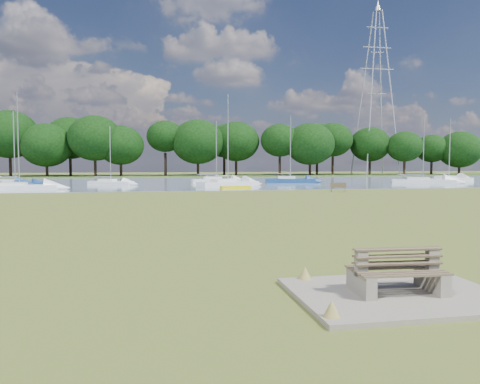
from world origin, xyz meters
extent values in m
plane|color=olive|center=(0.00, 0.00, 0.00)|extent=(220.00, 220.00, 0.00)
cube|color=gray|center=(0.00, 42.00, 0.00)|extent=(220.00, 40.00, 0.10)
cube|color=#4C6626|center=(0.00, 72.00, 0.00)|extent=(220.00, 20.00, 0.40)
cube|color=gray|center=(0.00, -14.00, 0.05)|extent=(4.20, 3.20, 0.10)
cube|color=gray|center=(-0.77, -13.96, 0.33)|extent=(0.29, 1.09, 0.45)
cube|color=gray|center=(-0.77, -13.96, 0.74)|extent=(0.24, 0.20, 0.56)
cube|color=gray|center=(0.77, -14.04, 0.33)|extent=(0.29, 1.09, 0.45)
cube|color=gray|center=(0.77, -14.04, 0.74)|extent=(0.24, 0.20, 0.56)
cube|color=brown|center=(-0.02, -14.34, 0.56)|extent=(1.87, 0.51, 0.04)
cube|color=brown|center=(0.00, -14.08, 0.87)|extent=(1.85, 0.24, 0.45)
cube|color=brown|center=(0.02, -13.66, 0.56)|extent=(1.87, 0.51, 0.04)
cube|color=brown|center=(0.00, -13.92, 0.87)|extent=(1.85, 0.24, 0.45)
cube|color=brown|center=(11.76, 18.64, 0.22)|extent=(0.25, 0.42, 0.44)
cube|color=brown|center=(12.88, 18.12, 0.22)|extent=(0.25, 0.42, 0.44)
cube|color=brown|center=(12.32, 18.38, 0.44)|extent=(1.48, 0.99, 0.05)
cube|color=brown|center=(12.24, 18.21, 0.67)|extent=(1.32, 0.64, 0.43)
cube|color=yellow|center=(3.60, 24.00, 0.21)|extent=(3.32, 1.46, 0.32)
cylinder|color=#A6AAB1|center=(39.82, 67.50, 17.34)|extent=(0.26, 0.26, 34.28)
cylinder|color=#A6AAB1|center=(44.83, 67.50, 17.34)|extent=(0.26, 0.26, 34.28)
cylinder|color=#A6AAB1|center=(39.82, 72.50, 17.34)|extent=(0.26, 0.26, 34.28)
cylinder|color=#A6AAB1|center=(44.83, 72.50, 17.34)|extent=(0.26, 0.26, 34.28)
cube|color=#A6AAB1|center=(42.32, 70.00, 22.48)|extent=(7.50, 0.16, 0.16)
cube|color=#A6AAB1|center=(42.32, 70.00, 26.94)|extent=(6.22, 0.16, 0.16)
cube|color=#A6AAB1|center=(42.32, 70.00, 31.05)|extent=(4.93, 0.16, 0.16)
cone|color=#A6AAB1|center=(42.32, 70.00, 35.55)|extent=(1.29, 1.29, 2.14)
cylinder|color=black|center=(-30.00, 68.00, 2.07)|extent=(0.53, 0.53, 3.75)
ellipsoid|color=black|center=(-30.00, 68.00, 6.66)|extent=(9.57, 9.57, 8.13)
cylinder|color=black|center=(-23.00, 68.00, 2.23)|extent=(0.53, 0.53, 4.06)
ellipsoid|color=black|center=(-23.00, 68.00, 7.18)|extent=(7.44, 7.44, 6.32)
cylinder|color=black|center=(-16.00, 68.00, 2.38)|extent=(0.53, 0.53, 4.36)
ellipsoid|color=black|center=(-16.00, 68.00, 7.71)|extent=(8.50, 8.50, 7.23)
cylinder|color=black|center=(-9.00, 68.00, 1.92)|extent=(0.53, 0.53, 3.44)
ellipsoid|color=black|center=(-9.00, 68.00, 6.13)|extent=(9.57, 9.57, 8.13)
cylinder|color=black|center=(-2.00, 68.00, 2.07)|extent=(0.53, 0.53, 3.75)
ellipsoid|color=black|center=(-2.00, 68.00, 6.66)|extent=(7.44, 7.44, 6.32)
cylinder|color=black|center=(5.00, 68.00, 2.23)|extent=(0.53, 0.53, 4.06)
ellipsoid|color=black|center=(5.00, 68.00, 7.18)|extent=(8.50, 8.50, 7.23)
cylinder|color=black|center=(12.00, 68.00, 2.38)|extent=(0.53, 0.53, 4.36)
ellipsoid|color=black|center=(12.00, 68.00, 7.71)|extent=(9.57, 9.57, 8.13)
cylinder|color=black|center=(19.00, 68.00, 1.92)|extent=(0.53, 0.53, 3.44)
ellipsoid|color=black|center=(19.00, 68.00, 6.13)|extent=(7.44, 7.44, 6.32)
cylinder|color=black|center=(26.00, 68.00, 2.07)|extent=(0.53, 0.53, 3.75)
ellipsoid|color=black|center=(26.00, 68.00, 6.66)|extent=(8.50, 8.50, 7.23)
cylinder|color=black|center=(33.00, 68.00, 2.23)|extent=(0.53, 0.53, 4.06)
ellipsoid|color=black|center=(33.00, 68.00, 7.18)|extent=(9.57, 9.57, 8.13)
cylinder|color=black|center=(40.00, 68.00, 2.38)|extent=(0.53, 0.53, 4.36)
ellipsoid|color=black|center=(40.00, 68.00, 7.71)|extent=(7.44, 7.44, 6.32)
cylinder|color=black|center=(47.00, 68.00, 1.92)|extent=(0.53, 0.53, 3.44)
ellipsoid|color=black|center=(47.00, 68.00, 6.13)|extent=(8.50, 8.50, 7.23)
cylinder|color=black|center=(54.00, 68.00, 2.07)|extent=(0.53, 0.53, 3.75)
ellipsoid|color=black|center=(54.00, 68.00, 6.66)|extent=(9.57, 9.57, 8.13)
cylinder|color=black|center=(61.00, 68.00, 2.23)|extent=(0.53, 0.53, 4.06)
ellipsoid|color=black|center=(61.00, 68.00, 7.18)|extent=(7.44, 7.44, 6.32)
cube|color=white|center=(-9.65, 35.73, 0.37)|extent=(5.59, 3.67, 0.63)
cube|color=white|center=(-10.04, 35.92, 0.75)|extent=(2.24, 1.89, 0.41)
cylinder|color=#A5A8AD|center=(-9.65, 35.73, 3.81)|extent=(0.11, 0.11, 6.62)
cube|color=navy|center=(-19.74, 33.14, 0.41)|extent=(5.83, 3.70, 0.72)
cube|color=white|center=(-20.16, 32.96, 0.84)|extent=(2.31, 1.93, 0.46)
cylinder|color=#A5A8AD|center=(-19.74, 33.14, 4.49)|extent=(0.12, 0.12, 7.85)
cube|color=white|center=(36.04, 35.81, 0.44)|extent=(7.82, 3.94, 0.78)
cube|color=white|center=(35.46, 35.65, 0.91)|extent=(2.97, 2.27, 0.50)
cylinder|color=#A5A8AD|center=(36.04, 35.81, 4.68)|extent=(0.13, 0.13, 8.14)
cube|color=white|center=(3.70, 38.73, 0.42)|extent=(6.63, 2.18, 0.73)
cube|color=white|center=(3.18, 38.71, 0.86)|extent=(2.36, 1.56, 0.47)
cylinder|color=#A5A8AD|center=(3.70, 38.73, 4.39)|extent=(0.13, 0.13, 7.63)
cube|color=navy|center=(13.30, 36.82, 0.45)|extent=(6.69, 3.01, 0.80)
cube|color=white|center=(12.79, 36.92, 0.93)|extent=(2.49, 1.83, 0.51)
cylinder|color=#A5A8AD|center=(13.30, 36.82, 4.75)|extent=(0.14, 0.14, 8.27)
cube|color=white|center=(29.87, 32.38, 0.41)|extent=(7.99, 5.14, 0.71)
cube|color=white|center=(29.30, 32.63, 0.84)|extent=(3.18, 2.67, 0.46)
cylinder|color=#A5A8AD|center=(29.87, 32.38, 4.65)|extent=(0.12, 0.12, 8.19)
cube|color=white|center=(3.74, 29.71, 0.44)|extent=(7.44, 4.74, 0.77)
cube|color=white|center=(3.21, 29.47, 0.91)|extent=(2.95, 2.47, 0.50)
cylinder|color=#A5A8AD|center=(3.74, 29.71, 5.52)|extent=(0.13, 0.13, 9.84)
cube|color=white|center=(-17.60, 26.48, 0.39)|extent=(7.21, 2.55, 0.69)
cube|color=white|center=(-18.17, 26.43, 0.81)|extent=(2.59, 1.75, 0.44)
cylinder|color=#A5A8AD|center=(-17.60, 26.48, 5.05)|extent=(0.12, 0.12, 9.01)
camera|label=1|loc=(-4.97, -22.70, 2.78)|focal=35.00mm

